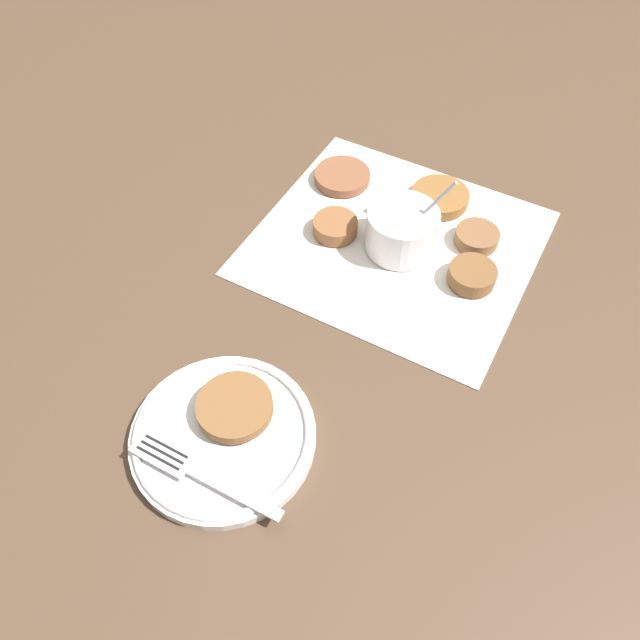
{
  "coord_description": "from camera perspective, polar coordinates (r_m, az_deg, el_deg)",
  "views": [
    {
      "loc": [
        -0.08,
        0.59,
        0.6
      ],
      "look_at": [
        0.05,
        0.16,
        0.02
      ],
      "focal_mm": 35.0,
      "sensor_mm": 36.0,
      "label": 1
    }
  ],
  "objects": [
    {
      "name": "fritter_2",
      "position": [
        0.84,
        1.37,
        8.46
      ],
      "size": [
        0.06,
        0.06,
        0.02
      ],
      "color": "brown",
      "rests_on": "napkin"
    },
    {
      "name": "fritter_1",
      "position": [
        0.93,
        2.06,
        12.99
      ],
      "size": [
        0.08,
        0.08,
        0.01
      ],
      "color": "brown",
      "rests_on": "napkin"
    },
    {
      "name": "sauce_bowl",
      "position": [
        0.82,
        7.49,
        8.21
      ],
      "size": [
        0.11,
        0.09,
        0.11
      ],
      "color": "silver",
      "rests_on": "napkin"
    },
    {
      "name": "fritter_on_plate",
      "position": [
        0.67,
        -7.81,
        -7.86
      ],
      "size": [
        0.08,
        0.08,
        0.01
      ],
      "color": "brown",
      "rests_on": "serving_plate"
    },
    {
      "name": "fritter_3",
      "position": [
        0.86,
        14.15,
        7.37
      ],
      "size": [
        0.06,
        0.06,
        0.02
      ],
      "color": "brown",
      "rests_on": "napkin"
    },
    {
      "name": "napkin",
      "position": [
        0.85,
        6.95,
        7.04
      ],
      "size": [
        0.41,
        0.39,
        0.0
      ],
      "color": "silver",
      "rests_on": "ground_plane"
    },
    {
      "name": "ground_plane",
      "position": [
        0.84,
        6.77,
        6.67
      ],
      "size": [
        4.0,
        4.0,
        0.0
      ],
      "primitive_type": "plane",
      "color": "#4C3828"
    },
    {
      "name": "fritter_0",
      "position": [
        0.81,
        13.73,
        3.99
      ],
      "size": [
        0.06,
        0.06,
        0.02
      ],
      "color": "brown",
      "rests_on": "napkin"
    },
    {
      "name": "serving_plate",
      "position": [
        0.67,
        -8.85,
        -10.37
      ],
      "size": [
        0.2,
        0.2,
        0.02
      ],
      "color": "silver",
      "rests_on": "ground_plane"
    },
    {
      "name": "fritter_4",
      "position": [
        0.91,
        10.91,
        10.97
      ],
      "size": [
        0.08,
        0.08,
        0.02
      ],
      "color": "brown",
      "rests_on": "napkin"
    },
    {
      "name": "fork",
      "position": [
        0.65,
        -11.78,
        -13.11
      ],
      "size": [
        0.17,
        0.05,
        0.0
      ],
      "color": "silver",
      "rests_on": "serving_plate"
    }
  ]
}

